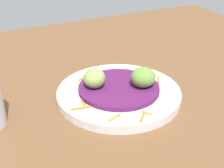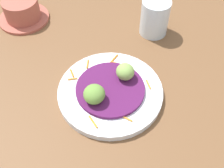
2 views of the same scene
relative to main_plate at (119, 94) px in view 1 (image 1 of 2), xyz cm
name	(u,v)px [view 1 (image 1 of 2)]	position (x,y,z in cm)	size (l,w,h in cm)	color
table_surface	(149,105)	(4.95, -3.65, -1.85)	(110.00, 110.00, 2.00)	brown
main_plate	(119,94)	(0.00, 0.00, 0.00)	(24.39, 24.39, 1.69)	silver
cabbage_bed	(119,88)	(0.00, 0.00, 1.28)	(15.92, 15.92, 0.87)	#51194C
carrot_garnish	(116,96)	(-1.59, -2.11, 1.05)	(21.43, 20.11, 0.40)	orange
guac_scoop_left	(95,78)	(-4.32, 1.89, 3.62)	(4.33, 4.21, 3.81)	#84A851
guac_scoop_center	(143,77)	(4.32, -1.89, 3.63)	(4.89, 4.77, 3.84)	olive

